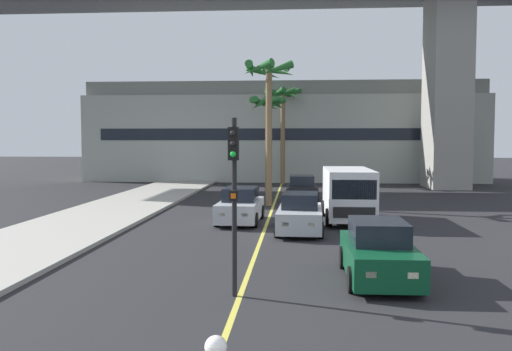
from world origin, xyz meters
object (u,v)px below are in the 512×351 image
(palm_tree_mid_median, at_px, (268,114))
(palm_tree_far_median, at_px, (283,105))
(traffic_light_median_near, at_px, (234,182))
(car_queue_third, at_px, (302,190))
(car_queue_fourth, at_px, (240,207))
(palm_tree_near_median, at_px, (269,88))
(car_queue_second, at_px, (379,253))
(delivery_van, at_px, (348,193))
(car_queue_front, at_px, (300,214))

(palm_tree_mid_median, relative_size, palm_tree_far_median, 0.84)
(traffic_light_median_near, bearing_deg, car_queue_third, 85.13)
(car_queue_third, bearing_deg, car_queue_fourth, -108.18)
(palm_tree_near_median, distance_m, palm_tree_mid_median, 7.66)
(car_queue_fourth, bearing_deg, car_queue_second, -64.36)
(car_queue_fourth, distance_m, palm_tree_mid_median, 14.65)
(palm_tree_near_median, relative_size, palm_tree_mid_median, 1.20)
(palm_tree_mid_median, bearing_deg, car_queue_fourth, -91.88)
(delivery_van, bearing_deg, car_queue_fourth, -170.14)
(car_queue_third, height_order, palm_tree_mid_median, palm_tree_mid_median)
(car_queue_fourth, xyz_separation_m, palm_tree_mid_median, (0.45, 13.86, 4.73))
(delivery_van, xyz_separation_m, palm_tree_mid_median, (-4.34, 13.02, 4.16))
(delivery_van, bearing_deg, car_queue_second, -90.72)
(car_queue_second, relative_size, palm_tree_near_median, 0.51)
(car_queue_third, xyz_separation_m, traffic_light_median_near, (-1.71, -20.03, 1.99))
(palm_tree_near_median, xyz_separation_m, palm_tree_far_median, (0.38, 14.94, 0.01))
(car_queue_second, relative_size, car_queue_third, 0.99)
(car_queue_fourth, relative_size, delivery_van, 0.79)
(car_queue_third, distance_m, palm_tree_mid_median, 7.57)
(traffic_light_median_near, distance_m, palm_tree_far_median, 33.05)
(car_queue_front, distance_m, delivery_van, 3.92)
(car_queue_second, bearing_deg, car_queue_front, 105.51)
(car_queue_second, xyz_separation_m, palm_tree_mid_median, (-4.21, 23.58, 4.73))
(traffic_light_median_near, bearing_deg, palm_tree_near_median, 90.41)
(palm_tree_far_median, bearing_deg, traffic_light_median_near, -90.44)
(palm_tree_far_median, bearing_deg, car_queue_third, -83.53)
(car_queue_third, bearing_deg, car_queue_second, -84.01)
(car_queue_fourth, bearing_deg, palm_tree_mid_median, 88.12)
(delivery_van, relative_size, traffic_light_median_near, 1.25)
(delivery_van, bearing_deg, palm_tree_mid_median, 108.45)
(traffic_light_median_near, height_order, palm_tree_near_median, palm_tree_near_median)
(car_queue_front, height_order, palm_tree_far_median, palm_tree_far_median)
(car_queue_fourth, xyz_separation_m, traffic_light_median_near, (1.06, -11.62, 1.99))
(delivery_van, bearing_deg, car_queue_third, 105.03)
(car_queue_fourth, height_order, palm_tree_mid_median, palm_tree_mid_median)
(car_queue_front, xyz_separation_m, delivery_van, (2.17, 3.21, 0.57))
(car_queue_fourth, bearing_deg, traffic_light_median_near, -84.80)
(car_queue_front, bearing_deg, car_queue_second, -74.49)
(car_queue_front, xyz_separation_m, traffic_light_median_near, (-1.57, -9.24, 1.99))
(delivery_van, bearing_deg, palm_tree_far_median, 99.71)
(car_queue_front, xyz_separation_m, car_queue_third, (0.14, 10.79, 0.00))
(car_queue_second, relative_size, palm_tree_mid_median, 0.61)
(car_queue_second, xyz_separation_m, traffic_light_median_near, (-3.61, -1.89, 1.99))
(car_queue_second, distance_m, delivery_van, 10.57)
(car_queue_second, height_order, delivery_van, delivery_van)
(car_queue_second, xyz_separation_m, delivery_van, (0.13, 10.56, 0.57))
(car_queue_front, bearing_deg, delivery_van, 55.89)
(traffic_light_median_near, relative_size, palm_tree_mid_median, 0.63)
(car_queue_second, height_order, traffic_light_median_near, traffic_light_median_near)
(palm_tree_near_median, height_order, palm_tree_mid_median, palm_tree_near_median)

